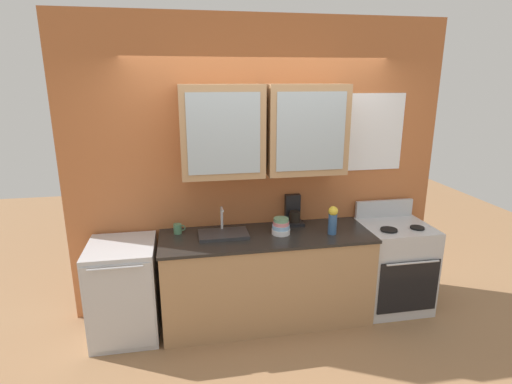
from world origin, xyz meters
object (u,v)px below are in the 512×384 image
object	(u,v)px
vase	(333,219)
cup_near_sink	(178,229)
coffee_maker	(293,213)
dishwasher	(124,290)
bowl_stack	(281,227)
stove_range	(393,265)
sink_faucet	(223,233)

from	to	relation	value
vase	cup_near_sink	xyz separation A→B (m)	(-1.44, 0.28, -0.10)
vase	coffee_maker	size ratio (longest dim) A/B	0.94
vase	dishwasher	distance (m)	2.03
vase	cup_near_sink	bearing A→B (deg)	169.05
bowl_stack	vase	world-z (taller)	vase
bowl_stack	stove_range	bearing A→B (deg)	0.07
bowl_stack	cup_near_sink	size ratio (longest dim) A/B	1.54
stove_range	dishwasher	size ratio (longest dim) A/B	1.20
cup_near_sink	coffee_maker	bearing A→B (deg)	3.84
cup_near_sink	coffee_maker	xyz separation A→B (m)	(1.16, 0.08, 0.06)
bowl_stack	sink_faucet	bearing A→B (deg)	174.12
sink_faucet	dishwasher	world-z (taller)	sink_faucet
sink_faucet	cup_near_sink	xyz separation A→B (m)	(-0.42, 0.14, 0.03)
bowl_stack	dishwasher	size ratio (longest dim) A/B	0.20
stove_range	coffee_maker	distance (m)	1.17
dishwasher	cup_near_sink	bearing A→B (deg)	21.03
stove_range	sink_faucet	bearing A→B (deg)	178.21
sink_faucet	bowl_stack	xyz separation A→B (m)	(0.54, -0.06, 0.05)
bowl_stack	vase	bearing A→B (deg)	-10.16
bowl_stack	dishwasher	distance (m)	1.56
stove_range	vase	distance (m)	0.93
dishwasher	coffee_maker	distance (m)	1.77
stove_range	coffee_maker	size ratio (longest dim) A/B	3.68
bowl_stack	coffee_maker	distance (m)	0.34
coffee_maker	dishwasher	bearing A→B (deg)	-170.69
vase	dishwasher	size ratio (longest dim) A/B	0.31
vase	dishwasher	bearing A→B (deg)	177.56
stove_range	cup_near_sink	world-z (taller)	stove_range
sink_faucet	bowl_stack	bearing A→B (deg)	-5.88
dishwasher	vase	bearing A→B (deg)	-2.44
sink_faucet	coffee_maker	distance (m)	0.77
stove_range	sink_faucet	size ratio (longest dim) A/B	2.31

